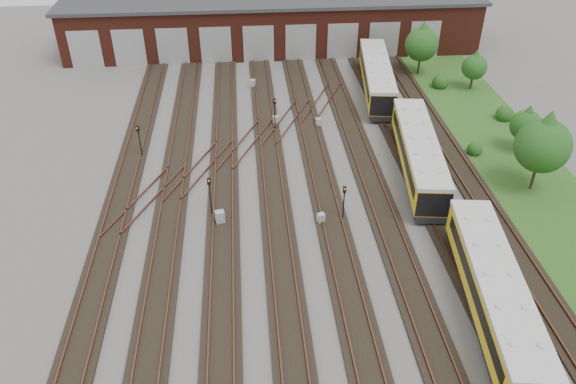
{
  "coord_description": "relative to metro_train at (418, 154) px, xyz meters",
  "views": [
    {
      "loc": [
        -4.03,
        -30.4,
        25.39
      ],
      "look_at": [
        -1.13,
        3.38,
        2.0
      ],
      "focal_mm": 35.0,
      "sensor_mm": 36.0,
      "label": 1
    }
  ],
  "objects": [
    {
      "name": "bush_2",
      "position": [
        11.25,
        8.86,
        -1.05
      ],
      "size": [
        1.68,
        1.68,
        1.68
      ],
      "primitive_type": "sphere",
      "color": "#1A4E16",
      "rests_on": "ground"
    },
    {
      "name": "relay_cabinet_2",
      "position": [
        -8.83,
        -6.09,
        -1.46
      ],
      "size": [
        0.64,
        0.6,
        0.85
      ],
      "primitive_type": "cube",
      "rotation": [
        0.0,
        0.0,
        0.43
      ],
      "color": "#9C9EA1",
      "rests_on": "ground"
    },
    {
      "name": "bush_0",
      "position": [
        6.0,
        2.66,
        -1.22
      ],
      "size": [
        1.33,
        1.33,
        1.33
      ],
      "primitive_type": "sphere",
      "color": "#1A4E16",
      "rests_on": "ground"
    },
    {
      "name": "ground",
      "position": [
        -10.0,
        -8.11,
        -1.88
      ],
      "size": [
        120.0,
        120.0,
        0.0
      ],
      "primitive_type": "plane",
      "color": "#4D4A47",
      "rests_on": "ground"
    },
    {
      "name": "relay_cabinet_4",
      "position": [
        -7.04,
        8.93,
        -1.45
      ],
      "size": [
        0.56,
        0.48,
        0.88
      ],
      "primitive_type": "cube",
      "rotation": [
        0.0,
        0.0,
        0.08
      ],
      "color": "#9C9EA1",
      "rests_on": "ground"
    },
    {
      "name": "tree_2",
      "position": [
        8.55,
        -3.06,
        2.6
      ],
      "size": [
        4.21,
        4.21,
        6.98
      ],
      "color": "#322316",
      "rests_on": "ground"
    },
    {
      "name": "maintenance_shed",
      "position": [
        -10.01,
        31.86,
        1.32
      ],
      "size": [
        51.0,
        12.5,
        6.35
      ],
      "color": "#531F14",
      "rests_on": "ground"
    },
    {
      "name": "metro_train",
      "position": [
        0.0,
        0.0,
        0.0
      ],
      "size": [
        4.51,
        46.9,
        3.03
      ],
      "rotation": [
        0.0,
        0.0,
        -0.13
      ],
      "color": "black",
      "rests_on": "ground"
    },
    {
      "name": "signal_mast_1",
      "position": [
        -16.85,
        -4.43,
        0.24
      ],
      "size": [
        0.28,
        0.26,
        3.33
      ],
      "rotation": [
        0.0,
        0.0,
        0.11
      ],
      "color": "black",
      "rests_on": "ground"
    },
    {
      "name": "tree_1",
      "position": [
        10.56,
        16.16,
        0.95
      ],
      "size": [
        2.66,
        2.66,
        4.41
      ],
      "color": "#322316",
      "rests_on": "ground"
    },
    {
      "name": "signal_mast_3",
      "position": [
        -7.13,
        -5.71,
        -0.01
      ],
      "size": [
        0.28,
        0.26,
        2.9
      ],
      "rotation": [
        0.0,
        0.0,
        -0.21
      ],
      "color": "black",
      "rests_on": "ground"
    },
    {
      "name": "tree_0",
      "position": [
        6.0,
        20.68,
        2.06
      ],
      "size": [
        3.71,
        3.71,
        6.14
      ],
      "color": "#322316",
      "rests_on": "ground"
    },
    {
      "name": "track_network",
      "position": [
        -10.17,
        -7.52,
        -1.78
      ],
      "size": [
        30.4,
        70.0,
        0.33
      ],
      "color": "black",
      "rests_on": "ground"
    },
    {
      "name": "signal_mast_2",
      "position": [
        -11.24,
        8.42,
        0.23
      ],
      "size": [
        0.29,
        0.27,
        3.32
      ],
      "rotation": [
        0.0,
        0.0,
        0.34
      ],
      "color": "black",
      "rests_on": "ground"
    },
    {
      "name": "bush_1",
      "position": [
        7.34,
        16.8,
        -1.01
      ],
      "size": [
        1.75,
        1.75,
        1.75
      ],
      "primitive_type": "sphere",
      "color": "#1A4E16",
      "rests_on": "ground"
    },
    {
      "name": "relay_cabinet_1",
      "position": [
        -13.01,
        18.55,
        -1.43
      ],
      "size": [
        0.68,
        0.63,
        0.91
      ],
      "primitive_type": "cube",
      "rotation": [
        0.0,
        0.0,
        -0.38
      ],
      "color": "#9C9EA1",
      "rests_on": "ground"
    },
    {
      "name": "signal_mast_0",
      "position": [
        -23.17,
        4.75,
        0.05
      ],
      "size": [
        0.3,
        0.29,
        3.0
      ],
      "rotation": [
        0.0,
        0.0,
        -0.38
      ],
      "color": "black",
      "rests_on": "ground"
    },
    {
      "name": "tree_3",
      "position": [
        10.23,
        2.86,
        0.99
      ],
      "size": [
        2.7,
        2.7,
        4.47
      ],
      "color": "#322316",
      "rests_on": "ground"
    },
    {
      "name": "relay_cabinet_3",
      "position": [
        -11.08,
        9.7,
        -1.44
      ],
      "size": [
        0.58,
        0.5,
        0.89
      ],
      "primitive_type": "cube",
      "rotation": [
        0.0,
        0.0,
        0.1
      ],
      "color": "#9C9EA1",
      "rests_on": "ground"
    },
    {
      "name": "relay_cabinet_0",
      "position": [
        -16.2,
        -5.48,
        -1.34
      ],
      "size": [
        0.75,
        0.67,
        1.08
      ],
      "primitive_type": "cube",
      "rotation": [
        0.0,
        0.0,
        0.23
      ],
      "color": "#9C9EA1",
      "rests_on": "ground"
    },
    {
      "name": "grass_verge",
      "position": [
        9.0,
        1.89,
        -1.86
      ],
      "size": [
        8.0,
        55.0,
        0.05
      ],
      "primitive_type": "cube",
      "color": "#214B19",
      "rests_on": "ground"
    }
  ]
}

